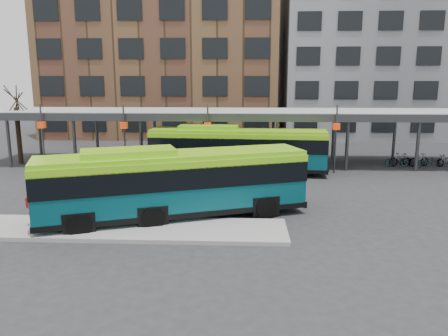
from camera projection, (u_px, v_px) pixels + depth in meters
The scene contains 10 objects.
ground at pixel (252, 212), 21.87m from camera, with size 120.00×120.00×0.00m, color #28282B.
boarding_island at pixel (127, 229), 19.17m from camera, with size 14.00×3.00×0.18m, color gray.
canopy at pixel (249, 114), 33.67m from camera, with size 40.00×6.53×4.80m.
tree at pixel (18, 133), 33.96m from camera, with size 1.64×1.64×5.60m.
building_brick at pixel (164, 40), 51.43m from camera, with size 26.00×14.00×22.00m, color brown.
building_grey at pixel (387, 48), 50.41m from camera, with size 24.00×14.00×20.00m, color slate.
bus_front at pixel (174, 182), 20.57m from camera, with size 12.69×6.82×3.46m.
bus_rear at pixel (237, 148), 30.66m from camera, with size 12.42×3.57×3.38m.
pedestrian at pixel (34, 206), 19.26m from camera, with size 0.65×0.75×1.72m.
bike_rack at pixel (416, 160), 33.15m from camera, with size 5.42×1.18×1.05m.
Camera 1 is at (-0.38, -21.01, 6.59)m, focal length 35.00 mm.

